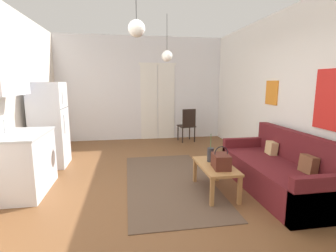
{
  "coord_description": "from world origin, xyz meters",
  "views": [
    {
      "loc": [
        -0.43,
        -3.44,
        1.64
      ],
      "look_at": [
        0.29,
        0.93,
        0.86
      ],
      "focal_mm": 26.9,
      "sensor_mm": 36.0,
      "label": 1
    }
  ],
  "objects_px": {
    "coffee_table": "(215,169)",
    "bamboo_vase": "(210,155)",
    "couch": "(280,172)",
    "pendant_lamp_far": "(167,56)",
    "accent_chair": "(187,124)",
    "handbag": "(221,161)",
    "refrigerator": "(50,125)",
    "pendant_lamp_near": "(137,28)"
  },
  "relations": [
    {
      "from": "handbag",
      "to": "refrigerator",
      "type": "xyz_separation_m",
      "value": [
        -2.78,
        1.88,
        0.28
      ]
    },
    {
      "from": "coffee_table",
      "to": "bamboo_vase",
      "type": "distance_m",
      "value": 0.24
    },
    {
      "from": "refrigerator",
      "to": "accent_chair",
      "type": "xyz_separation_m",
      "value": [
        3.13,
        1.53,
        -0.32
      ]
    },
    {
      "from": "coffee_table",
      "to": "handbag",
      "type": "distance_m",
      "value": 0.23
    },
    {
      "from": "bamboo_vase",
      "to": "accent_chair",
      "type": "relative_size",
      "value": 0.47
    },
    {
      "from": "coffee_table",
      "to": "accent_chair",
      "type": "relative_size",
      "value": 1.0
    },
    {
      "from": "couch",
      "to": "handbag",
      "type": "height_order",
      "value": "couch"
    },
    {
      "from": "accent_chair",
      "to": "pendant_lamp_far",
      "type": "bearing_deg",
      "value": 54.03
    },
    {
      "from": "refrigerator",
      "to": "couch",
      "type": "bearing_deg",
      "value": -25.62
    },
    {
      "from": "couch",
      "to": "accent_chair",
      "type": "bearing_deg",
      "value": 100.71
    },
    {
      "from": "refrigerator",
      "to": "pendant_lamp_far",
      "type": "relative_size",
      "value": 1.89
    },
    {
      "from": "refrigerator",
      "to": "accent_chair",
      "type": "distance_m",
      "value": 3.5
    },
    {
      "from": "handbag",
      "to": "refrigerator",
      "type": "height_order",
      "value": "refrigerator"
    },
    {
      "from": "coffee_table",
      "to": "bamboo_vase",
      "type": "xyz_separation_m",
      "value": [
        -0.03,
        0.16,
        0.17
      ]
    },
    {
      "from": "coffee_table",
      "to": "pendant_lamp_near",
      "type": "distance_m",
      "value": 2.23
    },
    {
      "from": "handbag",
      "to": "pendant_lamp_near",
      "type": "height_order",
      "value": "pendant_lamp_near"
    },
    {
      "from": "accent_chair",
      "to": "couch",
      "type": "bearing_deg",
      "value": 90.73
    },
    {
      "from": "handbag",
      "to": "accent_chair",
      "type": "height_order",
      "value": "accent_chair"
    },
    {
      "from": "handbag",
      "to": "accent_chair",
      "type": "distance_m",
      "value": 3.43
    },
    {
      "from": "handbag",
      "to": "bamboo_vase",
      "type": "bearing_deg",
      "value": 97.89
    },
    {
      "from": "accent_chair",
      "to": "pendant_lamp_near",
      "type": "distance_m",
      "value": 4.17
    },
    {
      "from": "handbag",
      "to": "pendant_lamp_far",
      "type": "height_order",
      "value": "pendant_lamp_far"
    },
    {
      "from": "accent_chair",
      "to": "coffee_table",
      "type": "bearing_deg",
      "value": 73.56
    },
    {
      "from": "bamboo_vase",
      "to": "pendant_lamp_near",
      "type": "relative_size",
      "value": 0.6
    },
    {
      "from": "refrigerator",
      "to": "pendant_lamp_far",
      "type": "xyz_separation_m",
      "value": [
        2.28,
        -0.22,
        1.31
      ]
    },
    {
      "from": "pendant_lamp_far",
      "to": "handbag",
      "type": "bearing_deg",
      "value": -73.23
    },
    {
      "from": "bamboo_vase",
      "to": "handbag",
      "type": "xyz_separation_m",
      "value": [
        0.04,
        -0.32,
        -0.0
      ]
    },
    {
      "from": "coffee_table",
      "to": "pendant_lamp_far",
      "type": "bearing_deg",
      "value": 107.83
    },
    {
      "from": "couch",
      "to": "coffee_table",
      "type": "height_order",
      "value": "couch"
    },
    {
      "from": "handbag",
      "to": "pendant_lamp_far",
      "type": "xyz_separation_m",
      "value": [
        -0.5,
        1.67,
        1.6
      ]
    },
    {
      "from": "couch",
      "to": "pendant_lamp_far",
      "type": "xyz_separation_m",
      "value": [
        -1.48,
        1.59,
        1.85
      ]
    },
    {
      "from": "coffee_table",
      "to": "accent_chair",
      "type": "bearing_deg",
      "value": 83.55
    },
    {
      "from": "coffee_table",
      "to": "pendant_lamp_near",
      "type": "height_order",
      "value": "pendant_lamp_near"
    },
    {
      "from": "couch",
      "to": "pendant_lamp_far",
      "type": "height_order",
      "value": "pendant_lamp_far"
    },
    {
      "from": "handbag",
      "to": "refrigerator",
      "type": "bearing_deg",
      "value": 145.93
    },
    {
      "from": "bamboo_vase",
      "to": "pendant_lamp_near",
      "type": "bearing_deg",
      "value": -161.32
    },
    {
      "from": "refrigerator",
      "to": "handbag",
      "type": "bearing_deg",
      "value": -34.07
    },
    {
      "from": "couch",
      "to": "handbag",
      "type": "bearing_deg",
      "value": -175.51
    },
    {
      "from": "couch",
      "to": "bamboo_vase",
      "type": "distance_m",
      "value": 1.09
    },
    {
      "from": "accent_chair",
      "to": "pendant_lamp_near",
      "type": "bearing_deg",
      "value": 56.59
    },
    {
      "from": "pendant_lamp_near",
      "to": "coffee_table",
      "type": "bearing_deg",
      "value": 10.56
    },
    {
      "from": "pendant_lamp_far",
      "to": "pendant_lamp_near",
      "type": "bearing_deg",
      "value": -110.71
    }
  ]
}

